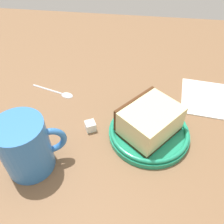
{
  "coord_description": "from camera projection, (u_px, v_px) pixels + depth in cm",
  "views": [
    {
      "loc": [
        -2.68,
        31.65,
        37.08
      ],
      "look_at": [
        1.92,
        -2.67,
        3.0
      ],
      "focal_mm": 37.74,
      "sensor_mm": 36.0,
      "label": 1
    }
  ],
  "objects": [
    {
      "name": "ground_plane",
      "position": [
        119.0,
        137.0,
        0.5
      ],
      "size": [
        119.39,
        119.39,
        2.95
      ],
      "primitive_type": "cube",
      "color": "brown"
    },
    {
      "name": "folded_napkin",
      "position": [
        206.0,
        98.0,
        0.56
      ],
      "size": [
        12.65,
        14.14,
        0.6
      ],
      "primitive_type": "cube",
      "rotation": [
        0.0,
        0.0,
        -0.11
      ],
      "color": "white",
      "rests_on": "ground_plane"
    },
    {
      "name": "sugar_cube",
      "position": [
        90.0,
        126.0,
        0.48
      ],
      "size": [
        2.67,
        2.67,
        1.98
      ],
      "primitive_type": "cube",
      "rotation": [
        0.0,
        0.0,
        0.48
      ],
      "color": "white",
      "rests_on": "ground_plane"
    },
    {
      "name": "tea_mug",
      "position": [
        26.0,
        146.0,
        0.39
      ],
      "size": [
        10.78,
        8.36,
        10.63
      ],
      "color": "#3372BF",
      "rests_on": "ground_plane"
    },
    {
      "name": "teaspoon",
      "position": [
        61.0,
        93.0,
        0.57
      ],
      "size": [
        11.34,
        4.4,
        0.8
      ],
      "color": "silver",
      "rests_on": "ground_plane"
    },
    {
      "name": "cake_slice",
      "position": [
        150.0,
        120.0,
        0.45
      ],
      "size": [
        13.68,
        13.96,
        5.8
      ],
      "color": "#472814",
      "rests_on": "small_plate"
    },
    {
      "name": "small_plate",
      "position": [
        149.0,
        131.0,
        0.47
      ],
      "size": [
        16.21,
        16.21,
        2.01
      ],
      "color": "#1E8C66",
      "rests_on": "ground_plane"
    }
  ]
}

